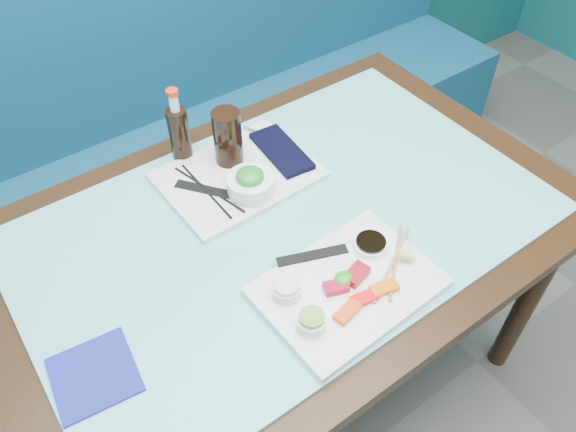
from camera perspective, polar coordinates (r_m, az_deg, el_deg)
booth_bench at (r=2.14m, az=-13.43°, el=5.90°), size 3.00×0.56×1.17m
dining_table at (r=1.39m, az=-0.18°, el=-3.04°), size 1.40×0.90×0.75m
glass_top at (r=1.33m, az=-0.19°, el=-0.60°), size 1.22×0.76×0.01m
sashimi_plate at (r=1.20m, az=6.11°, el=-7.17°), size 0.38×0.28×0.02m
salmon_left at (r=1.14m, az=6.03°, el=-9.67°), size 0.06×0.04×0.01m
salmon_mid at (r=1.17m, az=7.77°, el=-8.28°), size 0.06×0.04×0.01m
salmon_right at (r=1.19m, az=9.75°, el=-7.24°), size 0.06×0.04×0.01m
tuna_left at (r=1.17m, az=4.90°, el=-7.21°), size 0.06×0.05×0.02m
tuna_right at (r=1.20m, az=6.95°, el=-5.91°), size 0.07×0.05×0.02m
seaweed_garnish at (r=1.18m, az=5.70°, el=-6.37°), size 0.04×0.04×0.02m
ramekin_wasabi at (r=1.12m, az=2.39°, el=-10.73°), size 0.07×0.07×0.03m
wasabi_fill at (r=1.10m, az=2.42°, el=-10.22°), size 0.06×0.06×0.01m
ramekin_ginger at (r=1.16m, az=-0.14°, el=-7.58°), size 0.06×0.06×0.03m
ginger_fill at (r=1.14m, az=-0.14°, el=-7.05°), size 0.06×0.06×0.01m
soy_dish at (r=1.26m, az=8.38°, el=-2.91°), size 0.10×0.10×0.02m
soy_fill at (r=1.25m, az=8.43°, el=-2.60°), size 0.08×0.08×0.01m
lemon_wedge at (r=1.23m, az=12.29°, el=-3.93°), size 0.05×0.04×0.04m
chopstick_sleeve at (r=1.23m, az=2.48°, el=-4.01°), size 0.16×0.08×0.00m
wooden_chopstick_a at (r=1.23m, az=10.53°, el=-4.77°), size 0.20×0.11×0.01m
wooden_chopstick_b at (r=1.24m, az=10.87°, el=-4.56°), size 0.17×0.15×0.01m
serving_tray at (r=1.43m, az=-5.08°, el=4.13°), size 0.39×0.29×0.01m
paper_placemat at (r=1.43m, az=-5.10°, el=4.37°), size 0.35×0.28×0.00m
seaweed_bowl at (r=1.36m, az=-3.83°, el=3.18°), size 0.13×0.13×0.05m
seaweed_salad at (r=1.34m, az=-3.89°, el=4.06°), size 0.08×0.08×0.03m
cola_glass at (r=1.42m, az=-6.14°, el=7.93°), size 0.08×0.08×0.15m
navy_pouch at (r=1.48m, az=-0.67°, el=6.64°), size 0.10×0.21×0.02m
fork at (r=1.55m, az=-3.13°, el=8.50°), size 0.05×0.08×0.01m
black_chopstick_a at (r=1.39m, az=-8.34°, el=2.57°), size 0.01×0.23×0.01m
black_chopstick_b at (r=1.39m, az=-8.06°, el=2.71°), size 0.07×0.23×0.01m
tray_sleeve at (r=1.39m, az=-8.19°, el=2.62°), size 0.12×0.15×0.00m
cola_bottle_body at (r=1.47m, az=-10.95°, el=8.08°), size 0.07×0.07×0.15m
cola_bottle_neck at (r=1.41m, az=-11.52°, el=11.22°), size 0.03×0.03×0.05m
cola_bottle_cap at (r=1.39m, az=-11.70°, el=12.20°), size 0.03×0.03×0.01m
blue_napkin at (r=1.15m, az=-19.10°, el=-14.99°), size 0.17×0.17×0.01m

